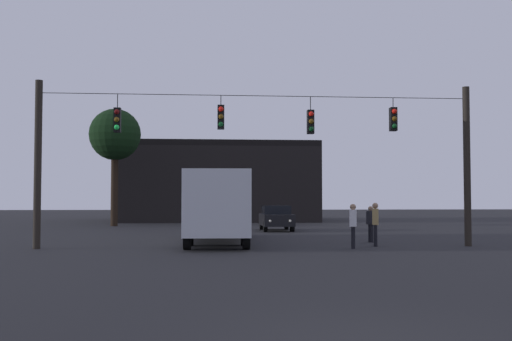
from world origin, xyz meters
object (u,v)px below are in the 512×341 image
pedestrian_crossing_center (375,222)px  pedestrian_crossing_right (353,223)px  car_near_right (276,217)px  pedestrian_crossing_left (371,222)px  city_bus (218,200)px  tree_left_silhouette (115,136)px

pedestrian_crossing_center → pedestrian_crossing_right: bearing=-137.3°
car_near_right → pedestrian_crossing_left: (2.94, -10.72, 0.10)m
city_bus → pedestrian_crossing_left: city_bus is taller
city_bus → pedestrian_crossing_right: size_ratio=6.46×
pedestrian_crossing_center → tree_left_silhouette: (-13.19, 20.54, 5.43)m
city_bus → pedestrian_crossing_right: (5.09, -4.21, -0.89)m
pedestrian_crossing_center → tree_left_silhouette: size_ratio=0.21×
city_bus → pedestrian_crossing_left: 6.84m
car_near_right → tree_left_silhouette: 14.18m
tree_left_silhouette → pedestrian_crossing_left: bearing=-53.0°
pedestrian_crossing_left → pedestrian_crossing_center: 2.48m
car_near_right → pedestrian_crossing_center: bearing=-79.3°
car_near_right → pedestrian_crossing_left: 11.11m
city_bus → pedestrian_crossing_left: bearing=-5.8°
pedestrian_crossing_left → pedestrian_crossing_center: size_ratio=0.91×
car_near_right → tree_left_silhouette: (-10.72, 7.39, 5.63)m
car_near_right → pedestrian_crossing_left: pedestrian_crossing_left is taller
car_near_right → pedestrian_crossing_right: 14.30m
city_bus → pedestrian_crossing_center: bearing=-26.5°
pedestrian_crossing_right → pedestrian_crossing_left: bearing=65.0°
pedestrian_crossing_right → tree_left_silhouette: 25.34m
car_near_right → pedestrian_crossing_center: size_ratio=2.49×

